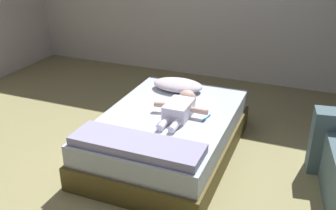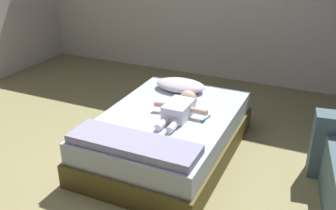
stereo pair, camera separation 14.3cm
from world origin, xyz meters
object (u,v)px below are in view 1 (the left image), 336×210
bed (168,135)px  baby (181,107)px  pillow (178,85)px  toothbrush (206,118)px

bed → baby: size_ratio=2.76×
pillow → bed: bearing=-77.9°
baby → pillow: bearing=113.2°
toothbrush → bed: bearing=-170.9°
pillow → toothbrush: bearing=-48.3°
bed → toothbrush: size_ratio=11.45×
pillow → toothbrush: size_ratio=3.50×
pillow → baby: size_ratio=0.84×
bed → toothbrush: toothbrush is taller
baby → toothbrush: bearing=2.1°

